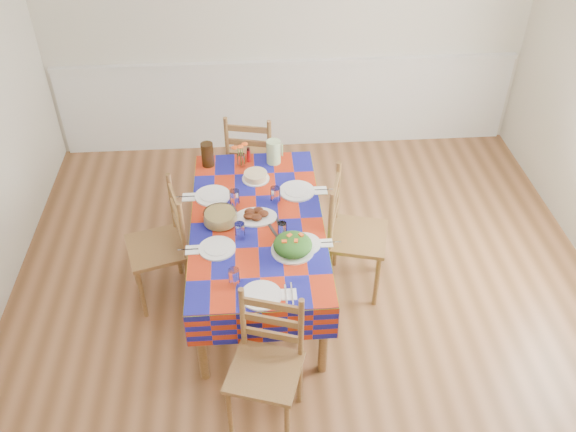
# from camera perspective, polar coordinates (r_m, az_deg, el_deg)

# --- Properties ---
(room) EXTENTS (4.58, 5.08, 2.78)m
(room) POSITION_cam_1_polar(r_m,az_deg,el_deg) (3.52, 2.85, 4.18)
(room) COLOR brown
(room) RESTS_ON ground
(wainscot) EXTENTS (4.41, 0.06, 0.92)m
(wainscot) POSITION_cam_1_polar(r_m,az_deg,el_deg) (6.09, -0.06, 10.68)
(wainscot) COLOR white
(wainscot) RESTS_ON room
(dining_table) EXTENTS (0.93, 1.72, 0.67)m
(dining_table) POSITION_cam_1_polar(r_m,az_deg,el_deg) (4.29, -2.89, -1.14)
(dining_table) COLOR brown
(dining_table) RESTS_ON room
(setting_near_head) EXTENTS (0.41, 0.27, 0.12)m
(setting_near_head) POSITION_cam_1_polar(r_m,az_deg,el_deg) (3.72, -3.36, -6.80)
(setting_near_head) COLOR white
(setting_near_head) RESTS_ON dining_table
(setting_left_near) EXTENTS (0.45, 0.26, 0.12)m
(setting_left_near) POSITION_cam_1_polar(r_m,az_deg,el_deg) (4.05, -5.95, -2.41)
(setting_left_near) COLOR white
(setting_left_near) RESTS_ON dining_table
(setting_left_far) EXTENTS (0.47, 0.28, 0.13)m
(setting_left_far) POSITION_cam_1_polar(r_m,az_deg,el_deg) (4.44, -6.42, 1.83)
(setting_left_far) COLOR white
(setting_left_far) RESTS_ON dining_table
(setting_right_near) EXTENTS (0.42, 0.24, 0.11)m
(setting_right_near) POSITION_cam_1_polar(r_m,az_deg,el_deg) (4.06, 0.85, -2.11)
(setting_right_near) COLOR white
(setting_right_near) RESTS_ON dining_table
(setting_right_far) EXTENTS (0.50, 0.29, 0.13)m
(setting_right_far) POSITION_cam_1_polar(r_m,az_deg,el_deg) (4.45, 0.19, 2.22)
(setting_right_far) COLOR white
(setting_right_far) RESTS_ON dining_table
(meat_platter) EXTENTS (0.30, 0.21, 0.06)m
(meat_platter) POSITION_cam_1_polar(r_m,az_deg,el_deg) (4.25, -3.06, 0.07)
(meat_platter) COLOR white
(meat_platter) RESTS_ON dining_table
(salad_platter) EXTENTS (0.28, 0.28, 0.12)m
(salad_platter) POSITION_cam_1_polar(r_m,az_deg,el_deg) (3.97, 0.44, -2.76)
(salad_platter) COLOR white
(salad_platter) RESTS_ON dining_table
(pasta_bowl) EXTENTS (0.23, 0.23, 0.08)m
(pasta_bowl) POSITION_cam_1_polar(r_m,az_deg,el_deg) (4.22, -6.36, -0.13)
(pasta_bowl) COLOR white
(pasta_bowl) RESTS_ON dining_table
(cake) EXTENTS (0.21, 0.21, 0.06)m
(cake) POSITION_cam_1_polar(r_m,az_deg,el_deg) (4.63, -3.05, 3.74)
(cake) COLOR white
(cake) RESTS_ON dining_table
(serving_utensils) EXTENTS (0.14, 0.31, 0.01)m
(serving_utensils) POSITION_cam_1_polar(r_m,az_deg,el_deg) (4.16, -1.12, -1.23)
(serving_utensils) COLOR black
(serving_utensils) RESTS_ON dining_table
(flower_vase) EXTENTS (0.13, 0.11, 0.21)m
(flower_vase) POSITION_cam_1_polar(r_m,az_deg,el_deg) (4.75, -4.44, 5.54)
(flower_vase) COLOR white
(flower_vase) RESTS_ON dining_table
(hot_sauce) EXTENTS (0.03, 0.03, 0.13)m
(hot_sauce) POSITION_cam_1_polar(r_m,az_deg,el_deg) (4.82, -3.71, 5.76)
(hot_sauce) COLOR #AD0E0D
(hot_sauce) RESTS_ON dining_table
(green_pitcher) EXTENTS (0.11, 0.11, 0.19)m
(green_pitcher) POSITION_cam_1_polar(r_m,az_deg,el_deg) (4.78, -1.36, 6.02)
(green_pitcher) COLOR #A8CF92
(green_pitcher) RESTS_ON dining_table
(tea_pitcher) EXTENTS (0.10, 0.10, 0.19)m
(tea_pitcher) POSITION_cam_1_polar(r_m,az_deg,el_deg) (4.79, -7.54, 5.73)
(tea_pitcher) COLOR black
(tea_pitcher) RESTS_ON dining_table
(name_card) EXTENTS (0.07, 0.02, 0.02)m
(name_card) POSITION_cam_1_polar(r_m,az_deg,el_deg) (3.64, -2.90, -8.47)
(name_card) COLOR white
(name_card) RESTS_ON dining_table
(chair_near) EXTENTS (0.50, 0.49, 0.91)m
(chair_near) POSITION_cam_1_polar(r_m,az_deg,el_deg) (3.65, -2.02, -13.86)
(chair_near) COLOR brown
(chair_near) RESTS_ON room
(chair_far) EXTENTS (0.49, 0.48, 0.93)m
(chair_far) POSITION_cam_1_polar(r_m,az_deg,el_deg) (5.25, -3.34, 5.23)
(chair_far) COLOR brown
(chair_far) RESTS_ON room
(chair_left) EXTENTS (0.49, 0.51, 0.94)m
(chair_left) POSITION_cam_1_polar(r_m,az_deg,el_deg) (4.44, -11.68, -2.77)
(chair_left) COLOR brown
(chair_left) RESTS_ON room
(chair_right) EXTENTS (0.51, 0.52, 0.97)m
(chair_right) POSITION_cam_1_polar(r_m,az_deg,el_deg) (4.44, 5.98, -1.80)
(chair_right) COLOR brown
(chair_right) RESTS_ON room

